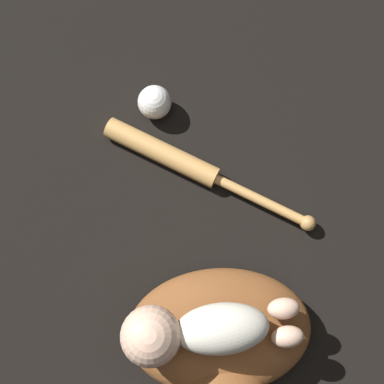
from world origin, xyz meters
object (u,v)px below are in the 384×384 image
at_px(baseball, 155,102).
at_px(baby_figure, 194,331).
at_px(baseball_glove, 220,340).
at_px(baseball_bat, 182,163).

bearing_deg(baseball, baby_figure, 119.25).
bearing_deg(baby_figure, baseball_glove, -176.45).
bearing_deg(baseball_glove, baseball, -55.58).
height_order(baseball_glove, baby_figure, baby_figure).
distance_m(baby_figure, baseball, 0.52).
bearing_deg(baby_figure, baseball_bat, -66.78).
bearing_deg(baseball, baseball_glove, 124.42).
relative_size(baseball_glove, baby_figure, 1.32).
xyz_separation_m(baby_figure, baseball_bat, (0.14, -0.33, -0.13)).
distance_m(baseball_glove, baby_figure, 0.11).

